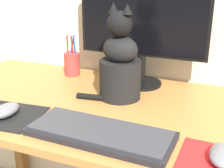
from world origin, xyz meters
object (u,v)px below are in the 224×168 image
(keyboard, at_px, (100,133))
(computer_mouse_right, at_px, (223,155))
(monitor, at_px, (142,27))
(pen_cup, at_px, (72,63))
(cat, at_px, (121,65))
(computer_mouse_left, at_px, (6,110))

(keyboard, height_order, computer_mouse_right, computer_mouse_right)
(monitor, bearing_deg, pen_cup, 179.74)
(computer_mouse_right, relative_size, pen_cup, 0.64)
(computer_mouse_right, relative_size, cat, 0.33)
(keyboard, distance_m, computer_mouse_right, 0.33)
(keyboard, bearing_deg, computer_mouse_right, 2.30)
(computer_mouse_left, bearing_deg, keyboard, -0.03)
(keyboard, distance_m, pen_cup, 0.57)
(cat, relative_size, pen_cup, 1.90)
(computer_mouse_left, distance_m, computer_mouse_right, 0.66)
(cat, xyz_separation_m, pen_cup, (-0.29, 0.16, -0.07))
(computer_mouse_right, bearing_deg, keyboard, -179.73)
(cat, distance_m, pen_cup, 0.34)
(cat, height_order, pen_cup, cat)
(computer_mouse_right, xyz_separation_m, pen_cup, (-0.67, 0.45, 0.03))
(keyboard, xyz_separation_m, pen_cup, (-0.34, 0.45, 0.04))
(keyboard, bearing_deg, cat, 101.03)
(pen_cup, bearing_deg, computer_mouse_left, -89.23)
(computer_mouse_right, bearing_deg, computer_mouse_left, -179.88)
(pen_cup, bearing_deg, keyboard, -53.13)
(computer_mouse_left, distance_m, cat, 0.42)
(monitor, xyz_separation_m, computer_mouse_left, (-0.31, -0.45, -0.22))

